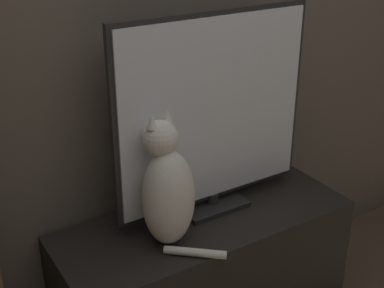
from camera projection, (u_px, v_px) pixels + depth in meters
tv_stand at (204, 274)px, 2.10m from camera, size 1.13×0.43×0.52m
tv at (213, 115)px, 1.91m from camera, size 0.79×0.15×0.75m
cat at (167, 191)px, 1.78m from camera, size 0.23×0.30×0.48m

